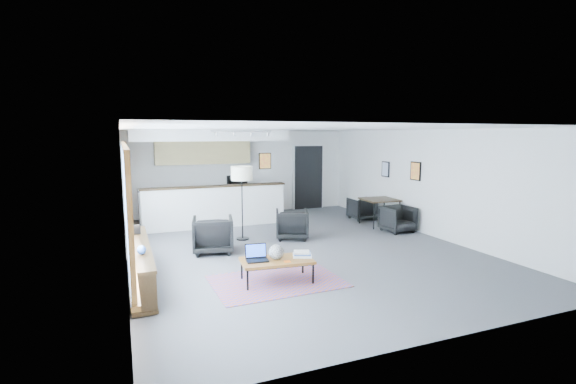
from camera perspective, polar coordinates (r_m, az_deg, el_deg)
name	(u,v)px	position (r m, az deg, el deg)	size (l,w,h in m)	color
room	(297,189)	(9.01, 1.20, 0.37)	(7.02, 9.02, 2.62)	#4C4C4E
window	(126,197)	(7.39, -21.33, -0.62)	(0.10, 5.95, 1.66)	#8CBFFF
console	(140,264)	(7.49, -19.61, -9.29)	(0.35, 3.00, 0.80)	black
kitchenette	(208,173)	(12.20, -10.91, 2.56)	(4.20, 1.96, 2.60)	white
doorway	(308,177)	(13.98, 2.76, 2.11)	(1.10, 0.12, 2.15)	black
track_light	(242,132)	(10.82, -6.32, 8.09)	(1.60, 0.07, 0.15)	silver
wall_art_lower	(416,171)	(11.13, 17.04, 2.75)	(0.03, 0.38, 0.48)	black
wall_art_upper	(385,169)	(12.17, 13.19, 3.06)	(0.03, 0.34, 0.44)	black
kilim_rug	(277,281)	(7.23, -1.54, -12.11)	(2.18, 1.51, 0.01)	#683C51
coffee_table	(277,261)	(7.12, -1.55, -9.42)	(1.26, 0.76, 0.39)	brown
laptop	(256,255)	(7.09, -4.34, -8.64)	(0.40, 0.34, 0.26)	black
ceramic_pot	(276,252)	(7.07, -1.61, -8.21)	(0.25, 0.25, 0.25)	gray
book_stack	(302,254)	(7.25, 1.93, -8.48)	(0.39, 0.35, 0.10)	silver
coaster	(287,261)	(6.99, -0.10, -9.47)	(0.13, 0.13, 0.01)	#E5590C
armchair_left	(213,233)	(8.96, -10.23, -5.51)	(0.82, 0.77, 0.84)	black
armchair_right	(292,223)	(9.99, 0.53, -4.21)	(0.75, 0.70, 0.77)	black
floor_lamp	(242,176)	(9.78, -6.34, 2.19)	(0.56, 0.56, 1.74)	black
dining_table	(380,201)	(11.64, 12.41, -1.23)	(0.92, 0.92, 0.74)	black
dining_chair_near	(398,220)	(11.04, 14.78, -3.70)	(0.61, 0.57, 0.63)	black
dining_chair_far	(362,209)	(12.43, 10.07, -2.34)	(0.58, 0.54, 0.60)	black
microwave	(237,179)	(12.87, -6.99, 1.73)	(0.54, 0.30, 0.36)	black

